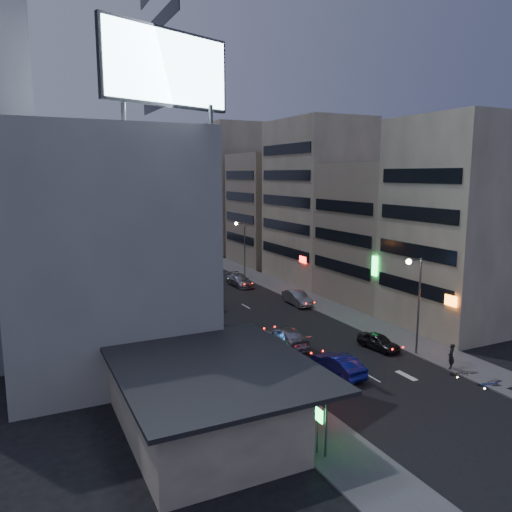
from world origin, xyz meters
TOP-DOWN VIEW (x-y plane):
  - ground at (0.00, 0.00)m, footprint 180.00×180.00m
  - sidewalk_left at (-8.00, 30.00)m, footprint 4.00×120.00m
  - sidewalk_right at (8.00, 30.00)m, footprint 4.00×120.00m
  - food_court at (-13.90, 2.00)m, footprint 11.00×13.00m
  - white_building at (-17.00, 20.00)m, footprint 14.00×24.00m
  - shophouse_near at (15.00, 10.50)m, footprint 10.00×11.00m
  - shophouse_mid at (15.50, 22.00)m, footprint 11.00×12.00m
  - shophouse_far at (15.00, 35.00)m, footprint 10.00×14.00m
  - far_left_a at (-15.50, 45.00)m, footprint 11.00×10.00m
  - far_left_b at (-16.00, 58.00)m, footprint 12.00×10.00m
  - far_right_a at (15.50, 50.00)m, footprint 11.00×12.00m
  - far_right_b at (16.00, 64.00)m, footprint 12.00×12.00m
  - billboard at (-12.99, 9.97)m, footprint 9.52×3.75m
  - street_lamp_right_near at (5.90, 6.00)m, footprint 1.60×0.44m
  - street_lamp_left at (-5.90, 22.00)m, footprint 1.60×0.44m
  - street_lamp_right_far at (5.90, 40.00)m, footprint 1.60×0.44m
  - parked_car_right_near at (4.34, 8.42)m, footprint 2.12×4.16m
  - parked_car_right_mid at (5.60, 24.10)m, footprint 1.89×4.88m
  - parked_car_left at (-3.95, 27.59)m, footprint 2.92×5.48m
  - parked_car_right_far at (3.60, 35.73)m, footprint 2.23×5.39m
  - road_car_blue at (-2.01, 5.35)m, footprint 1.97×4.96m
  - road_car_silver at (-2.47, 12.51)m, footprint 2.48×5.84m
  - person at (6.30, 2.38)m, footprint 0.84×0.80m
  - scooter_silver_a at (7.73, -0.48)m, footprint 0.76×1.85m
  - scooter_blue at (7.21, -1.07)m, footprint 1.25×1.91m
  - scooter_black_b at (6.80, 1.48)m, footprint 0.72×1.65m
  - scooter_silver_b at (7.52, 1.25)m, footprint 0.90×1.77m

SIDE VIEW (x-z plane):
  - ground at x=0.00m, z-range 0.00..0.00m
  - sidewalk_left at x=-8.00m, z-range 0.00..0.12m
  - sidewalk_right at x=8.00m, z-range 0.00..0.12m
  - scooter_black_b at x=6.80m, z-range 0.12..1.10m
  - scooter_silver_b at x=7.52m, z-range 0.12..1.15m
  - scooter_silver_a at x=7.73m, z-range 0.12..1.22m
  - scooter_blue at x=7.21m, z-range 0.12..1.23m
  - parked_car_right_near at x=4.34m, z-range 0.00..1.36m
  - parked_car_left at x=-3.95m, z-range 0.00..1.47m
  - parked_car_right_far at x=3.60m, z-range 0.00..1.56m
  - parked_car_right_mid at x=5.60m, z-range 0.00..1.58m
  - road_car_blue at x=-2.01m, z-range 0.00..1.61m
  - road_car_silver at x=-2.47m, z-range 0.00..1.68m
  - person at x=6.30m, z-range 0.12..2.05m
  - food_court at x=-13.90m, z-range 0.05..3.92m
  - street_lamp_right_near at x=5.90m, z-range 1.35..9.37m
  - street_lamp_left at x=-5.90m, z-range 1.35..9.37m
  - street_lamp_right_far at x=5.90m, z-range 1.35..9.37m
  - far_left_b at x=-16.00m, z-range 0.00..15.00m
  - shophouse_mid at x=15.50m, z-range 0.00..16.00m
  - white_building at x=-17.00m, z-range 0.00..18.00m
  - far_right_a at x=15.50m, z-range 0.00..18.00m
  - shophouse_near at x=15.00m, z-range 0.00..20.00m
  - far_left_a at x=-15.50m, z-range 0.00..20.00m
  - shophouse_far at x=15.00m, z-range 0.00..22.00m
  - far_right_b at x=16.00m, z-range 0.00..24.00m
  - billboard at x=-12.99m, z-range 18.56..24.76m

